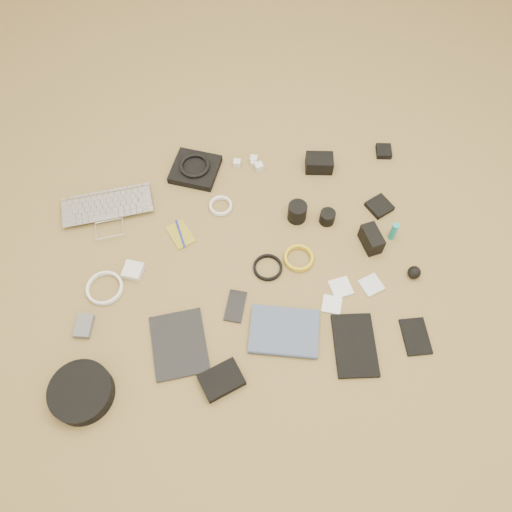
{
  "coord_description": "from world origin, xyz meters",
  "views": [
    {
      "loc": [
        -0.1,
        -0.92,
        1.74
      ],
      "look_at": [
        0.05,
        0.03,
        0.02
      ],
      "focal_mm": 35.0,
      "sensor_mm": 36.0,
      "label": 1
    }
  ],
  "objects": [
    {
      "name": "cable_yellow",
      "position": [
        0.21,
        -0.0,
        0.01
      ],
      "size": [
        0.16,
        0.16,
        0.01
      ],
      "primitive_type": "torus",
      "rotation": [
        0.0,
        0.0,
        -0.38
      ],
      "color": "gold",
      "rests_on": "ground"
    },
    {
      "name": "phone",
      "position": [
        -0.06,
        -0.17,
        0.0
      ],
      "size": [
        0.1,
        0.14,
        0.01
      ],
      "primitive_type": "cube",
      "rotation": [
        0.0,
        0.0,
        -0.34
      ],
      "color": "black",
      "rests_on": "ground"
    },
    {
      "name": "notebook_black_a",
      "position": [
        0.34,
        -0.39,
        0.01
      ],
      "size": [
        0.17,
        0.25,
        0.02
      ],
      "primitive_type": "cube",
      "rotation": [
        0.0,
        0.0,
        -0.12
      ],
      "color": "black",
      "rests_on": "ground"
    },
    {
      "name": "air_blower",
      "position": [
        0.64,
        -0.14,
        0.03
      ],
      "size": [
        0.06,
        0.06,
        0.05
      ],
      "primitive_type": "sphere",
      "rotation": [
        0.0,
        0.0,
        0.15
      ],
      "color": "black",
      "rests_on": "ground"
    },
    {
      "name": "pen_blue",
      "position": [
        -0.24,
        0.18,
        0.01
      ],
      "size": [
        0.03,
        0.13,
        0.01
      ],
      "primitive_type": "cylinder",
      "rotation": [
        1.57,
        0.0,
        0.18
      ],
      "color": "#13219F",
      "rests_on": "notebook_olive"
    },
    {
      "name": "flash",
      "position": [
        0.51,
        0.02,
        0.04
      ],
      "size": [
        0.08,
        0.12,
        0.08
      ],
      "primitive_type": "cube",
      "rotation": [
        0.0,
        0.0,
        0.17
      ],
      "color": "black",
      "rests_on": "ground"
    },
    {
      "name": "lens_b",
      "position": [
        0.37,
        0.16,
        0.03
      ],
      "size": [
        0.08,
        0.08,
        0.06
      ],
      "primitive_type": "cylinder",
      "rotation": [
        0.0,
        0.0,
        -0.21
      ],
      "color": "black",
      "rests_on": "ground"
    },
    {
      "name": "charger_c",
      "position": [
        0.11,
        0.5,
        0.01
      ],
      "size": [
        0.03,
        0.03,
        0.02
      ],
      "primitive_type": "cube",
      "rotation": [
        0.0,
        0.0,
        -0.1
      ],
      "color": "silver",
      "rests_on": "ground"
    },
    {
      "name": "battery_charger",
      "position": [
        -0.62,
        -0.16,
        0.01
      ],
      "size": [
        0.08,
        0.1,
        0.03
      ],
      "primitive_type": "cube",
      "rotation": [
        0.0,
        0.0,
        -0.22
      ],
      "color": "#55565A",
      "rests_on": "ground"
    },
    {
      "name": "charger_a",
      "position": [
        0.04,
        0.51,
        0.01
      ],
      "size": [
        0.04,
        0.04,
        0.03
      ],
      "primitive_type": "cube",
      "rotation": [
        0.0,
        0.0,
        -0.34
      ],
      "color": "silver",
      "rests_on": "ground"
    },
    {
      "name": "lens_a",
      "position": [
        0.25,
        0.19,
        0.04
      ],
      "size": [
        0.1,
        0.1,
        0.08
      ],
      "primitive_type": "cylinder",
      "rotation": [
        0.0,
        0.0,
        0.29
      ],
      "color": "black",
      "rests_on": "ground"
    },
    {
      "name": "headphone_case",
      "position": [
        -0.63,
        -0.41,
        0.03
      ],
      "size": [
        0.24,
        0.24,
        0.06
      ],
      "primitive_type": "cylinder",
      "rotation": [
        0.0,
        0.0,
        0.12
      ],
      "color": "black",
      "rests_on": "ground"
    },
    {
      "name": "laptop",
      "position": [
        -0.53,
        0.31,
        0.01
      ],
      "size": [
        0.39,
        0.29,
        0.03
      ],
      "primitive_type": "imported",
      "rotation": [
        0.0,
        0.0,
        0.08
      ],
      "color": "#B5B5BA",
      "rests_on": "ground"
    },
    {
      "name": "cable_white_b",
      "position": [
        -0.55,
        -0.02,
        0.01
      ],
      "size": [
        0.17,
        0.17,
        0.01
      ],
      "primitive_type": "torus",
      "rotation": [
        0.0,
        0.0,
        -0.25
      ],
      "color": "white",
      "rests_on": "ground"
    },
    {
      "name": "notebook_black_b",
      "position": [
        0.57,
        -0.39,
        0.01
      ],
      "size": [
        0.1,
        0.15,
        0.01
      ],
      "primitive_type": "cube",
      "rotation": [
        0.0,
        0.0,
        -0.06
      ],
      "color": "black",
      "rests_on": "ground"
    },
    {
      "name": "cable_black",
      "position": [
        0.09,
        -0.03,
        0.01
      ],
      "size": [
        0.14,
        0.14,
        0.01
      ],
      "primitive_type": "torus",
      "rotation": [
        0.0,
        0.0,
        0.2
      ],
      "color": "black",
      "rests_on": "ground"
    },
    {
      "name": "dslr_camera",
      "position": [
        0.39,
        0.44,
        0.03
      ],
      "size": [
        0.13,
        0.1,
        0.07
      ],
      "primitive_type": "cube",
      "rotation": [
        0.0,
        0.0,
        -0.18
      ],
      "color": "black",
      "rests_on": "ground"
    },
    {
      "name": "filter_case_right",
      "position": [
        0.47,
        -0.16,
        0.01
      ],
      "size": [
        0.1,
        0.1,
        0.01
      ],
      "primitive_type": "cube",
      "rotation": [
        0.0,
        0.0,
        0.32
      ],
      "color": "silver",
      "rests_on": "ground"
    },
    {
      "name": "filter_case_left",
      "position": [
        0.3,
        -0.22,
        0.0
      ],
      "size": [
        0.09,
        0.09,
        0.01
      ],
      "primitive_type": "cube",
      "rotation": [
        0.0,
        0.0,
        -0.36
      ],
      "color": "silver",
      "rests_on": "ground"
    },
    {
      "name": "notebook_olive",
      "position": [
        -0.24,
        0.18,
        0.0
      ],
      "size": [
        0.12,
        0.14,
        0.01
      ],
      "primitive_type": "cube",
      "rotation": [
        0.0,
        0.0,
        0.39
      ],
      "color": "olive",
      "rests_on": "ground"
    },
    {
      "name": "filter_case_mid",
      "position": [
        0.35,
        -0.15,
        0.01
      ],
      "size": [
        0.09,
        0.09,
        0.01
      ],
      "primitive_type": "cube",
      "rotation": [
        0.0,
        0.0,
        0.14
      ],
      "color": "silver",
      "rests_on": "ground"
    },
    {
      "name": "charger_d",
      "position": [
        0.13,
        0.47,
        0.02
      ],
      "size": [
        0.04,
        0.04,
        0.03
      ],
      "primitive_type": "cube",
      "rotation": [
        0.0,
        0.0,
        0.21
      ],
      "color": "silver",
      "rests_on": "ground"
    },
    {
      "name": "power_brick",
      "position": [
        -0.44,
        0.04,
        0.02
      ],
      "size": [
        0.09,
        0.09,
        0.03
      ],
      "primitive_type": "cube",
      "rotation": [
        0.0,
        0.0,
        -0.38
      ],
      "color": "silver",
      "rests_on": "ground"
    },
    {
      "name": "cable_white_a",
      "position": [
        -0.06,
        0.29,
        0.01
      ],
      "size": [
        0.11,
        0.11,
        0.01
      ],
      "primitive_type": "torus",
      "rotation": [
        0.0,
        0.0,
        0.11
      ],
      "color": "white",
      "rests_on": "ground"
    },
    {
      "name": "headphones",
      "position": [
        -0.15,
        0.5,
        0.04
      ],
      "size": [
        0.15,
        0.15,
        0.02
      ],
      "primitive_type": "torus",
      "rotation": [
        0.0,
        0.0,
        -0.15
      ],
      "color": "black",
      "rests_on": "headphone_pouch"
    },
    {
      "name": "headphone_pouch",
      "position": [
        -0.15,
        0.5,
        0.02
      ],
      "size": [
        0.25,
        0.25,
        0.03
      ],
      "primitive_type": "cube",
      "rotation": [
        0.0,
        0.0,
        -0.4
      ],
      "color": "black",
      "rests_on": "ground"
    },
    {
      "name": "paperback",
      "position": [
        0.08,
        -0.39,
        0.01
      ],
      "size": [
        0.29,
        0.24,
        0.02
      ],
      "primitive_type": "imported",
      "rotation": [
        0.0,
        0.0,
        1.32
      ],
      "color": "#3C4B65",
      "rests_on": "ground"
    },
    {
      "name": "tablet",
      "position": [
        -0.28,
        -0.28,
        0.01
      ],
      "size": [
        0.21,
        0.26,
        0.01
      ],
      "primitive_type": "cube",
      "rotation": [
        0.0,
        0.0,
        0.05
      ],
      "color": "black",
      "rests_on": "ground"
    },
    {
      "name": "card_reader",
      "position": [
        0.6,
        0.19,
        0.01
      ],
      "size": [
        0.12,
        0.12,
        0.02
      ],
      "primitive_type": "cube",
      "rotation": [
        0.0,
        0.0,
        0.43
      ],
      "color": "black",
      "rests_on": "ground"
    },
    {
      "name": "lens_pouch",
      "position": [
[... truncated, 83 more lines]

